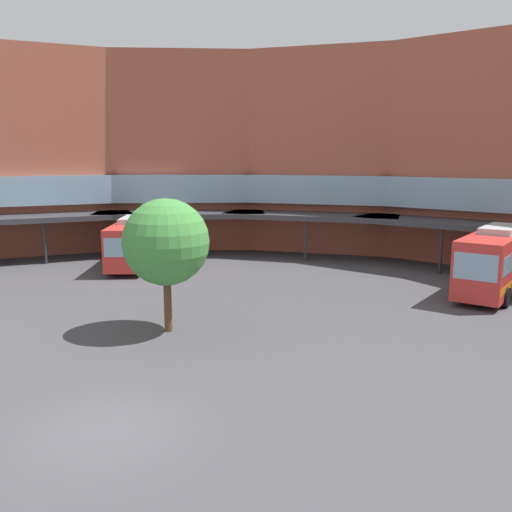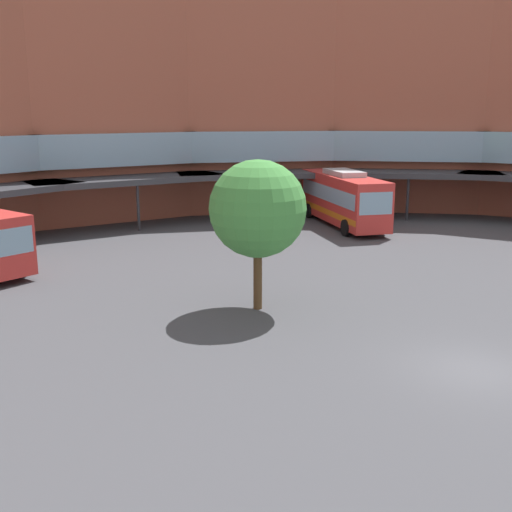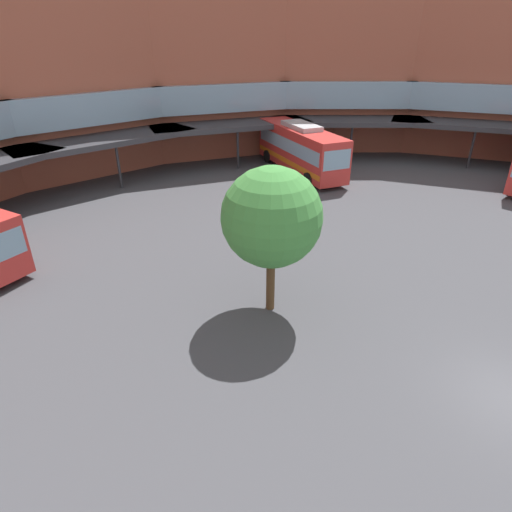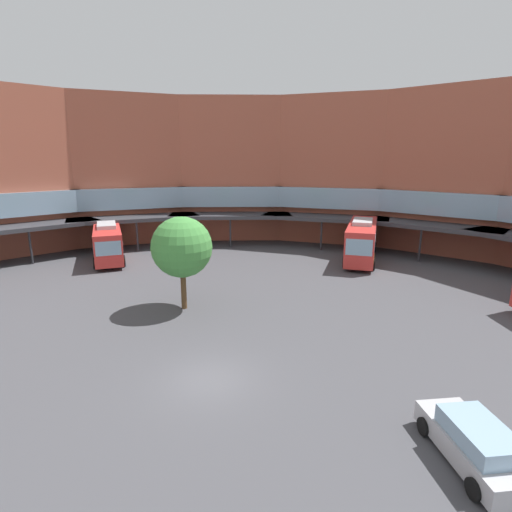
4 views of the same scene
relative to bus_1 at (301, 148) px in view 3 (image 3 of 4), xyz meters
The scene contains 3 objects.
station_building 14.43m from the bus_1, behind, with size 76.72×40.97×16.71m.
bus_1 is the anchor object (origin of this frame).
plaza_tree 20.44m from the bus_1, 140.08° to the right, with size 3.99×3.99×6.22m.
Camera 3 is at (-13.15, -2.09, 10.67)m, focal length 30.33 mm.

